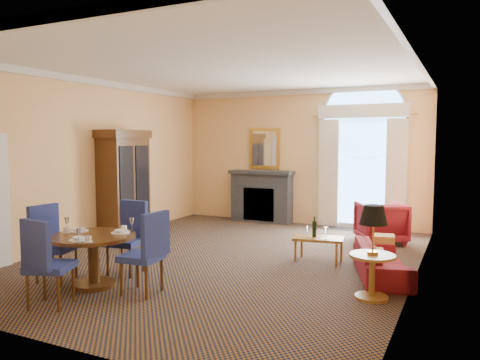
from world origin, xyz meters
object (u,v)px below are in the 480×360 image
at_px(dining_table, 94,248).
at_px(sofa, 382,261).
at_px(coffee_table, 318,238).
at_px(side_table, 373,240).
at_px(armchair, 381,222).
at_px(armoire, 124,186).

relative_size(dining_table, sofa, 0.69).
relative_size(dining_table, coffee_table, 1.30).
distance_m(sofa, side_table, 1.15).
xyz_separation_m(dining_table, side_table, (3.53, 1.17, 0.22)).
relative_size(sofa, armchair, 1.90).
relative_size(sofa, side_table, 1.42).
distance_m(sofa, armchair, 2.41).
bearing_deg(armoire, dining_table, -57.11).
bearing_deg(side_table, coffee_table, 128.16).
distance_m(armoire, side_table, 5.57).
bearing_deg(coffee_table, side_table, -61.84).
height_order(armoire, armchair, armoire).
bearing_deg(dining_table, armchair, 56.10).
distance_m(armoire, sofa, 5.36).
bearing_deg(dining_table, armoire, 122.89).
relative_size(armchair, side_table, 0.75).
height_order(armoire, coffee_table, armoire).
xyz_separation_m(dining_table, armchair, (3.07, 4.57, -0.13)).
relative_size(armoire, dining_table, 1.93).
xyz_separation_m(armoire, armchair, (4.87, 1.80, -0.67)).
distance_m(armchair, side_table, 3.45).
height_order(dining_table, coffee_table, dining_table).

